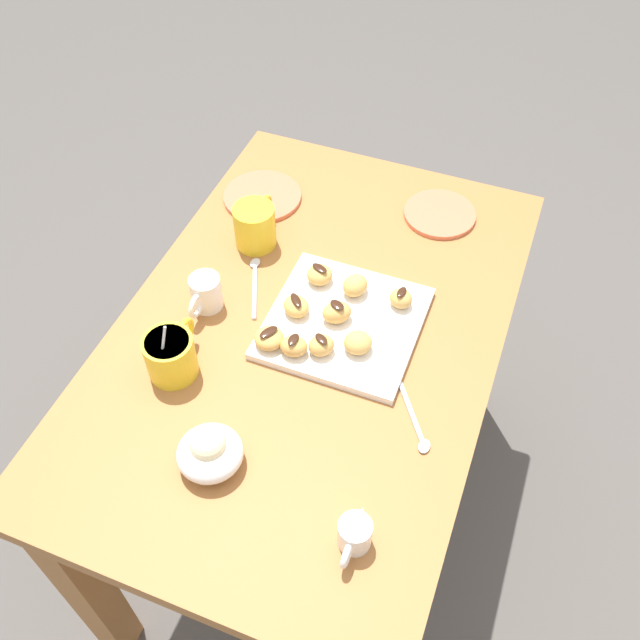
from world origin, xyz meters
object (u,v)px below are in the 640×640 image
Objects in this scene: beignet_7 at (321,345)px; beignet_8 at (401,299)px; pastry_plate_square at (344,323)px; beignet_4 at (355,285)px; cream_pitcher_white at (206,292)px; beignet_0 at (269,338)px; coffee_mug_yellow_right at (255,224)px; saucer_coral_left at (262,196)px; coffee_mug_yellow_left at (171,354)px; beignet_3 at (337,312)px; beignet_6 at (358,343)px; beignet_2 at (296,306)px; chocolate_sauce_pitcher at (355,534)px; beignet_1 at (320,275)px; beignet_5 at (296,347)px; ice_cream_bowl at (210,452)px; saucer_coral_right at (440,214)px; dining_table at (310,372)px.

beignet_7 is 1.05× the size of beignet_8.
pastry_plate_square is 0.08m from beignet_4.
cream_pitcher_white is 0.17m from beignet_0.
coffee_mug_yellow_right reaches higher than beignet_7.
beignet_7 reaches higher than saucer_coral_left.
beignet_4 is (0.28, -0.25, -0.01)m from coffee_mug_yellow_left.
beignet_8 is at bearing -70.61° from cream_pitcher_white.
cream_pitcher_white is 1.98× the size of beignet_4.
coffee_mug_yellow_left reaches higher than cream_pitcher_white.
beignet_4 is at bearing -30.38° from beignet_0.
coffee_mug_yellow_left is 2.39× the size of beignet_3.
beignet_6 is 1.09× the size of beignet_7.
beignet_6 is (-0.21, -0.30, -0.02)m from coffee_mug_yellow_right.
beignet_4 reaches higher than beignet_0.
cream_pitcher_white is at bearing 101.07° from beignet_2.
chocolate_sauce_pitcher reaches higher than beignet_0.
beignet_3 is (-0.29, -0.28, 0.03)m from saucer_coral_left.
beignet_7 is at bearing -132.41° from beignet_2.
beignet_1 is at bearing -133.39° from saucer_coral_left.
beignet_1 is 0.09m from beignet_2.
saucer_coral_left is (0.33, 0.03, -0.03)m from cream_pitcher_white.
beignet_2 is at bearing 22.29° from beignet_5.
beignet_1 is at bearing -3.05° from ice_cream_bowl.
cream_pitcher_white is 1.94× the size of beignet_2.
cream_pitcher_white is at bearing 109.39° from beignet_8.
beignet_0 is at bearing -150.70° from coffee_mug_yellow_right.
beignet_4 is at bearing -6.68° from beignet_3.
saucer_coral_left is 3.31× the size of beignet_4.
beignet_6 reaches higher than pastry_plate_square.
beignet_0 is (-0.25, -0.14, -0.02)m from coffee_mug_yellow_right.
cream_pitcher_white is 2.31× the size of beignet_8.
beignet_4 is (-0.29, 0.09, 0.03)m from saucer_coral_right.
beignet_5 reaches higher than beignet_0.
chocolate_sauce_pitcher is 0.48m from beignet_8.
ice_cream_bowl is at bearing 163.70° from pastry_plate_square.
saucer_coral_left is (0.32, 0.24, 0.15)m from dining_table.
beignet_4 is 0.16m from beignet_7.
coffee_mug_yellow_right is 2.31× the size of beignet_0.
beignet_2 is (0.09, -0.02, 0.00)m from beignet_0.
beignet_4 is at bearing 19.19° from chocolate_sauce_pitcher.
saucer_coral_right is at bearing 5.21° from chocolate_sauce_pitcher.
beignet_1 is 1.11× the size of beignet_8.
dining_table is at bearing 3.63° from beignet_5.
chocolate_sauce_pitcher reaches higher than saucer_coral_left.
saucer_coral_left is 3.86× the size of beignet_8.
chocolate_sauce_pitcher reaches higher than pastry_plate_square.
beignet_5 is (-0.06, -0.21, -0.01)m from cream_pitcher_white.
coffee_mug_yellow_left is 2.58× the size of beignet_6.
saucer_coral_left is 0.43m from beignet_0.
coffee_mug_yellow_right is (0.36, 0.00, 0.00)m from coffee_mug_yellow_left.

